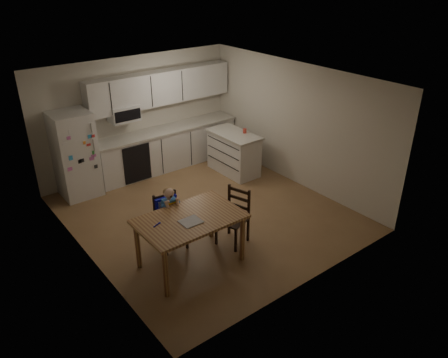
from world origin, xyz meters
TOP-DOWN VIEW (x-y plane):
  - room at (0.00, 0.48)m, footprint 4.52×5.01m
  - refrigerator at (-1.55, 2.15)m, footprint 0.72×0.70m
  - kitchen_run at (0.50, 2.24)m, footprint 3.37×0.62m
  - kitchen_island at (1.53, 1.07)m, footprint 0.64×1.23m
  - red_cup at (1.72, 0.94)m, footprint 0.08×0.08m
  - dining_table at (-1.06, -1.10)m, footprint 1.54×0.99m
  - napkin at (-1.12, -1.21)m, footprint 0.30×0.26m
  - toddler_spoon at (-1.56, -0.99)m, footprint 0.12×0.06m
  - chair_booster at (-1.06, -0.48)m, footprint 0.44×0.44m
  - chair_side at (-0.12, -1.02)m, footprint 0.53×0.53m

SIDE VIEW (x-z plane):
  - kitchen_island at x=1.53m, z-range 0.00..0.91m
  - chair_side at x=-0.12m, z-range 0.06..1.01m
  - chair_booster at x=-1.06m, z-range 0.11..1.19m
  - dining_table at x=-1.06m, z-range 0.30..1.13m
  - napkin at x=-1.12m, z-range 0.83..0.84m
  - toddler_spoon at x=-1.56m, z-range 0.83..0.84m
  - refrigerator at x=-1.55m, z-range 0.00..1.70m
  - kitchen_run at x=0.50m, z-range -0.20..1.95m
  - red_cup at x=1.72m, z-range 0.91..1.01m
  - room at x=0.00m, z-range -0.01..2.51m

